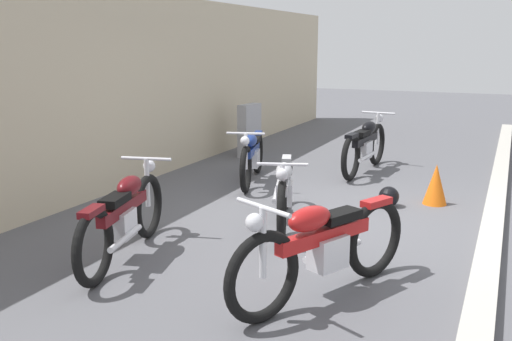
{
  "coord_description": "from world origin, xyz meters",
  "views": [
    {
      "loc": [
        -6.59,
        -1.8,
        2.12
      ],
      "look_at": [
        -0.25,
        1.1,
        0.55
      ],
      "focal_mm": 39.5,
      "sensor_mm": 36.0,
      "label": 1
    }
  ],
  "objects": [
    {
      "name": "building_wall",
      "position": [
        0.0,
        3.56,
        1.45
      ],
      "size": [
        18.0,
        0.3,
        2.89
      ],
      "primitive_type": "cube",
      "color": "beige",
      "rests_on": "ground_plane"
    },
    {
      "name": "traffic_cone",
      "position": [
        1.1,
        -0.94,
        0.28
      ],
      "size": [
        0.32,
        0.32,
        0.55
      ],
      "primitive_type": "cone",
      "color": "orange",
      "rests_on": "ground_plane"
    },
    {
      "name": "motorcycle_red",
      "position": [
        -2.29,
        -0.45,
        0.46
      ],
      "size": [
        1.95,
        1.05,
        0.95
      ],
      "rotation": [
        0.0,
        0.0,
        2.7
      ],
      "color": "black",
      "rests_on": "ground_plane"
    },
    {
      "name": "motorcycle_black",
      "position": [
        2.64,
        0.4,
        0.46
      ],
      "size": [
        2.13,
        0.59,
        0.95
      ],
      "rotation": [
        0.0,
        0.0,
        -0.07
      ],
      "color": "black",
      "rests_on": "ground_plane"
    },
    {
      "name": "ground_plane",
      "position": [
        0.0,
        0.0,
        0.0
      ],
      "size": [
        40.0,
        40.0,
        0.0
      ],
      "primitive_type": "plane",
      "color": "#56565B"
    },
    {
      "name": "helmet",
      "position": [
        0.72,
        -0.4,
        0.14
      ],
      "size": [
        0.27,
        0.27,
        0.27
      ],
      "primitive_type": "sphere",
      "color": "black",
      "rests_on": "ground_plane"
    },
    {
      "name": "motorcycle_maroon",
      "position": [
        -2.24,
        1.64,
        0.44
      ],
      "size": [
        2.0,
        0.73,
        0.92
      ],
      "rotation": [
        0.0,
        0.0,
        0.25
      ],
      "color": "black",
      "rests_on": "ground_plane"
    },
    {
      "name": "motorcycle_silver",
      "position": [
        -0.55,
        0.6,
        0.43
      ],
      "size": [
        1.89,
        0.85,
        0.88
      ],
      "rotation": [
        0.0,
        0.0,
        3.48
      ],
      "color": "black",
      "rests_on": "ground_plane"
    },
    {
      "name": "curb_strip",
      "position": [
        0.0,
        -1.7,
        0.06
      ],
      "size": [
        18.0,
        0.24,
        0.12
      ],
      "primitive_type": "cube",
      "color": "#B7B2A8",
      "rests_on": "ground_plane"
    },
    {
      "name": "stone_marker",
      "position": [
        3.12,
        2.79,
        0.5
      ],
      "size": [
        0.6,
        0.25,
        1.0
      ],
      "primitive_type": "cube",
      "rotation": [
        0.0,
        0.0,
        -0.08
      ],
      "color": "#9E9EA3",
      "rests_on": "ground_plane"
    },
    {
      "name": "motorcycle_blue",
      "position": [
        1.18,
        1.83,
        0.43
      ],
      "size": [
        1.93,
        0.78,
        0.89
      ],
      "rotation": [
        0.0,
        0.0,
        3.43
      ],
      "color": "black",
      "rests_on": "ground_plane"
    }
  ]
}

